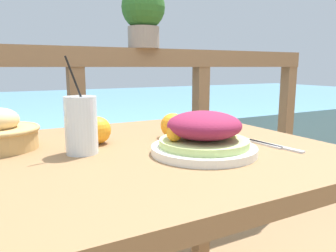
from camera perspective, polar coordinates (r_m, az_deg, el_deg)
The scene contains 10 objects.
patio_table at distance 0.92m, azimuth -4.81°, elevation -10.27°, with size 1.03×0.85×0.74m.
railing_fence at distance 1.57m, azimuth -15.46°, elevation 1.12°, with size 2.80×0.08×1.05m.
sea_backdrop at distance 4.09m, azimuth -23.14°, elevation -0.21°, with size 12.00×4.00×0.56m.
salad_plate at distance 0.84m, azimuth 6.29°, elevation -1.69°, with size 0.27×0.27×0.11m.
drink_glass at distance 0.86m, azimuth -14.89°, elevation 0.17°, with size 0.08×0.08×0.25m.
potted_plant at distance 1.68m, azimuth -4.32°, elevation 18.91°, with size 0.21×0.21×0.30m.
fork at distance 0.99m, azimuth 15.17°, elevation -2.69°, with size 0.03×0.18×0.00m.
knife at distance 0.96m, azimuth 18.00°, elevation -3.28°, with size 0.04×0.18×0.00m.
orange_near_basket at distance 0.96m, azimuth -12.23°, elevation -0.73°, with size 0.08×0.08×0.08m.
orange_near_glass at distance 1.02m, azimuth 0.84°, elevation 0.10°, with size 0.08×0.08×0.08m.
Camera 1 is at (-0.34, -0.79, 0.96)m, focal length 35.00 mm.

